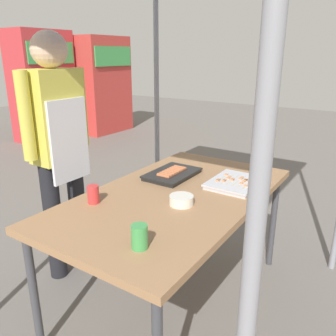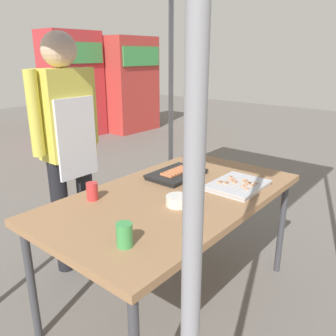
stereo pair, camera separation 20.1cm
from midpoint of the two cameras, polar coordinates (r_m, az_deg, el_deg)
The scene contains 10 objects.
ground_plane at distance 2.43m, azimuth 3.52°, elevation -20.89°, with size 18.00×18.00×0.00m, color #66605B.
stall_table at distance 2.06m, azimuth 3.89°, elevation -5.69°, with size 1.60×0.90×0.75m.
tray_grilled_sausages at distance 2.31m, azimuth 3.91°, elevation -1.04°, with size 0.38×0.26×0.05m.
tray_meat_skewers at distance 2.18m, azimuth 14.08°, elevation -2.85°, with size 0.36×0.28×0.04m.
condiment_bowl at distance 1.88m, azimuth 4.71°, elevation -5.44°, with size 0.13×0.13×0.05m, color silver.
drink_cup_near_edge at distance 1.49m, azimuth -3.33°, elevation -11.05°, with size 0.07×0.07×0.11m, color #3F994C.
drink_cup_by_wok at distance 1.96m, azimuth -9.56°, elevation -3.87°, with size 0.06×0.06×0.10m, color red.
vendor_woman at distance 2.45m, azimuth -14.04°, elevation 5.14°, with size 0.52×0.23×1.68m.
neighbor_stall_left at distance 7.27m, azimuth -5.57°, elevation 13.54°, with size 1.09×0.72×1.86m.
neighbor_stall_right at distance 6.85m, azimuth -14.62°, elevation 13.08°, with size 1.06×0.65×1.93m.
Camera 2 is at (-1.48, -1.17, 1.54)m, focal length 36.92 mm.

